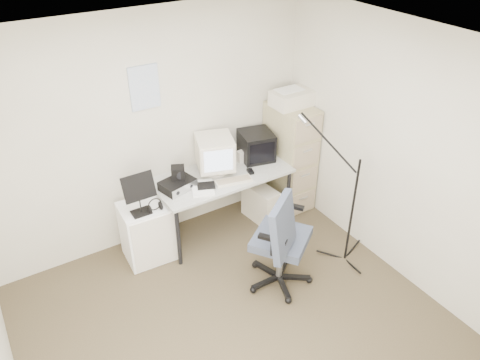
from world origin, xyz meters
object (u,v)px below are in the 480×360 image
office_chair (281,237)px  side_cart (149,231)px  desk (223,201)px  filing_cabinet (290,157)px

office_chair → side_cart: 1.43m
desk → office_chair: bearing=-88.2°
office_chair → side_cart: (-0.94, 1.05, -0.24)m
filing_cabinet → desk: size_ratio=0.87×
filing_cabinet → side_cart: size_ratio=1.99×
desk → office_chair: 1.08m
filing_cabinet → side_cart: 1.89m
filing_cabinet → office_chair: (-0.92, -1.09, -0.08)m
filing_cabinet → desk: bearing=-178.2°
desk → side_cart: 0.91m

